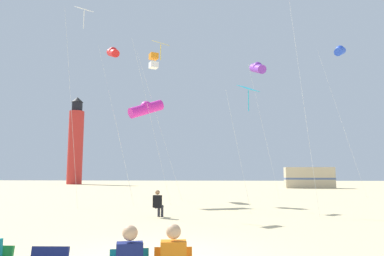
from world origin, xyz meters
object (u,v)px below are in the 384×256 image
object	(u,v)px
kite_box_orange	(154,61)
kite_diamond_white	(83,18)
lighthouse_distant	(76,143)
kite_tube_blue	(340,51)
kite_diamond_gold	(160,49)
kite_diamond_cyan	(248,92)
kite_tube_magenta	(146,108)
kite_tube_violet	(258,68)
rv_van_tan	(309,178)
kite_flyer_standing	(158,203)
kite_tube_scarlet	(113,53)

from	to	relation	value
kite_box_orange	kite_diamond_white	bearing A→B (deg)	-115.99
kite_box_orange	lighthouse_distant	world-z (taller)	lighthouse_distant
kite_tube_blue	kite_diamond_gold	world-z (taller)	kite_tube_blue
kite_box_orange	lighthouse_distant	bearing A→B (deg)	119.06
kite_diamond_cyan	kite_diamond_gold	xyz separation A→B (m)	(-5.45, 4.75, 4.16)
lighthouse_distant	kite_tube_magenta	bearing A→B (deg)	-62.55
kite_tube_violet	kite_diamond_gold	xyz separation A→B (m)	(-7.08, -5.21, -0.12)
kite_tube_magenta	kite_diamond_white	world-z (taller)	kite_diamond_white
kite_tube_violet	kite_tube_magenta	size ratio (longest dim) A/B	1.61
kite_tube_magenta	kite_diamond_white	xyz separation A→B (m)	(-3.22, -3.27, 4.93)
kite_diamond_white	rv_van_tan	distance (m)	37.72
kite_tube_blue	kite_box_orange	size ratio (longest dim) A/B	1.24
kite_flyer_standing	kite_diamond_gold	world-z (taller)	kite_diamond_gold
kite_diamond_gold	rv_van_tan	xyz separation A→B (m)	(16.05, 27.03, -8.82)
kite_box_orange	kite_flyer_standing	bearing A→B (deg)	-77.89
kite_tube_scarlet	kite_diamond_white	distance (m)	11.17
lighthouse_distant	kite_flyer_standing	bearing A→B (deg)	-64.14
kite_tube_magenta	kite_diamond_white	size ratio (longest dim) A/B	0.58
kite_diamond_white	lighthouse_distant	bearing A→B (deg)	112.52
kite_flyer_standing	rv_van_tan	world-z (taller)	rv_van_tan
kite_tube_magenta	kite_tube_blue	distance (m)	19.44
kite_tube_scarlet	kite_box_orange	bearing A→B (deg)	-44.90
kite_diamond_gold	rv_van_tan	bearing A→B (deg)	59.31
kite_box_orange	rv_van_tan	distance (m)	30.81
rv_van_tan	kite_box_orange	bearing A→B (deg)	-122.56
kite_tube_magenta	kite_diamond_cyan	world-z (taller)	kite_tube_magenta
kite_tube_scarlet	kite_diamond_gold	xyz separation A→B (m)	(5.59, -7.58, -2.58)
lighthouse_distant	kite_box_orange	bearing A→B (deg)	-60.94
kite_tube_violet	lighthouse_distant	size ratio (longest dim) A/B	0.66
kite_tube_blue	kite_tube_scarlet	size ratio (longest dim) A/B	1.01
kite_diamond_cyan	kite_box_orange	world-z (taller)	kite_box_orange
kite_flyer_standing	kite_tube_violet	size ratio (longest dim) A/B	0.11
kite_diamond_cyan	kite_tube_blue	distance (m)	18.08
kite_tube_blue	kite_tube_scarlet	world-z (taller)	kite_tube_blue
kite_flyer_standing	rv_van_tan	bearing A→B (deg)	-98.81
rv_van_tan	kite_diamond_gold	bearing A→B (deg)	-117.94
kite_tube_blue	kite_tube_magenta	bearing A→B (deg)	-149.94
kite_diamond_cyan	kite_tube_scarlet	distance (m)	17.87
kite_diamond_white	kite_tube_violet	bearing A→B (deg)	37.51
kite_tube_violet	kite_diamond_white	bearing A→B (deg)	-142.49
kite_diamond_cyan	rv_van_tan	xyz separation A→B (m)	(10.60, 31.78, -4.66)
kite_tube_violet	kite_diamond_cyan	size ratio (longest dim) A/B	1.71
kite_tube_magenta	kite_diamond_cyan	distance (m)	7.84
kite_diamond_white	rv_van_tan	xyz separation A→B (m)	(20.12, 30.39, -9.70)
kite_tube_blue	kite_diamond_white	world-z (taller)	kite_tube_blue
kite_tube_magenta	kite_tube_blue	world-z (taller)	kite_tube_blue
kite_diamond_cyan	kite_box_orange	bearing A→B (deg)	129.73
kite_diamond_cyan	rv_van_tan	distance (m)	33.82
kite_diamond_cyan	kite_diamond_gold	bearing A→B (deg)	138.92
kite_box_orange	rv_van_tan	size ratio (longest dim) A/B	1.68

